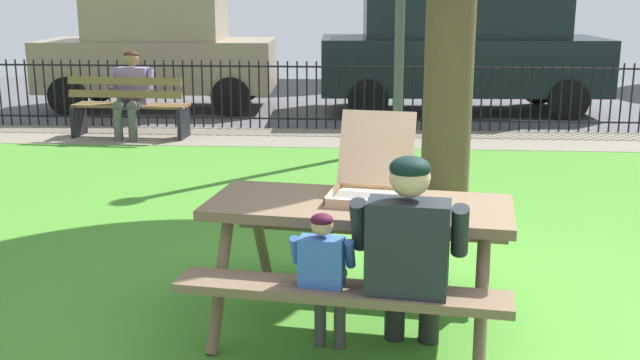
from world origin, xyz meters
TOP-DOWN VIEW (x-y plane):
  - ground at (0.00, 1.45)m, footprint 28.00×10.90m
  - cobblestone_walkway at (0.00, 6.20)m, footprint 28.00×1.40m
  - street_asphalt at (0.00, 10.18)m, footprint 28.00×6.55m
  - picnic_table_foreground at (-1.00, 0.11)m, footprint 1.98×1.71m
  - pizza_box_open at (-0.92, 0.27)m, footprint 0.55×0.64m
  - adult_at_table at (-0.72, -0.43)m, footprint 0.63×0.63m
  - child_at_table at (-1.17, -0.40)m, footprint 0.36×0.36m
  - iron_fence_streetside at (0.00, 6.90)m, footprint 21.96×0.03m
  - park_bench_left at (-4.29, 6.06)m, footprint 1.62×0.55m
  - person_on_park_bench at (-4.26, 6.08)m, footprint 0.61×0.59m
  - parked_car_far_left at (-4.59, 8.74)m, footprint 3.98×1.99m
  - parked_car_left at (0.51, 8.74)m, footprint 4.68×2.13m

SIDE VIEW (x-z plane):
  - ground at x=0.00m, z-range -0.02..0.00m
  - street_asphalt at x=0.00m, z-range -0.01..0.00m
  - cobblestone_walkway at x=0.00m, z-range -0.01..0.00m
  - park_bench_left at x=-4.29m, z-range -0.01..0.84m
  - iron_fence_streetside at x=0.00m, z-range 0.01..1.01m
  - child_at_table at x=-1.17m, z-range 0.09..0.95m
  - picnic_table_foreground at x=-1.00m, z-range 0.20..0.99m
  - adult_at_table at x=-0.72m, z-range 0.06..1.25m
  - person_on_park_bench at x=-4.26m, z-range 0.06..1.25m
  - pizza_box_open at x=-0.92m, z-range 0.64..1.13m
  - parked_car_far_left at x=-4.59m, z-range 0.02..2.00m
  - parked_car_left at x=0.51m, z-range 0.06..2.14m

